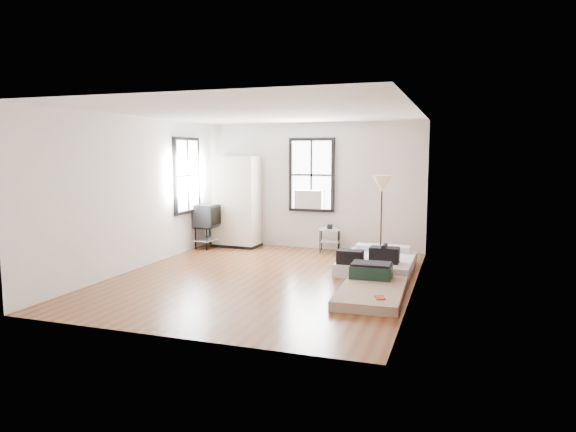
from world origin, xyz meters
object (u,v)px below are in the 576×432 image
(side_table, at_px, (330,234))
(floor_lamp, at_px, (382,188))
(mattress_bare, at_px, (371,287))
(tv_stand, at_px, (208,217))
(wardrobe, at_px, (236,202))
(mattress_main, at_px, (377,262))

(side_table, relative_size, floor_lamp, 0.34)
(side_table, distance_m, floor_lamp, 1.94)
(mattress_bare, bearing_deg, tv_stand, 145.25)
(wardrobe, bearing_deg, mattress_bare, -38.40)
(wardrobe, bearing_deg, side_table, 3.85)
(mattress_main, bearing_deg, wardrobe, 157.73)
(side_table, bearing_deg, floor_lamp, -39.22)
(mattress_bare, relative_size, side_table, 3.05)
(mattress_main, relative_size, tv_stand, 1.76)
(mattress_main, xyz_separation_m, mattress_bare, (0.18, -1.67, -0.04))
(mattress_main, distance_m, wardrobe, 3.81)
(mattress_main, distance_m, floor_lamp, 1.39)
(side_table, height_order, tv_stand, tv_stand)
(wardrobe, bearing_deg, mattress_main, -20.20)
(wardrobe, bearing_deg, floor_lamp, -13.50)
(mattress_main, height_order, side_table, side_table)
(tv_stand, bearing_deg, side_table, 15.29)
(mattress_bare, relative_size, wardrobe, 0.87)
(side_table, xyz_separation_m, tv_stand, (-2.71, -0.46, 0.32))
(mattress_bare, xyz_separation_m, side_table, (-1.43, 3.14, 0.28))
(wardrobe, xyz_separation_m, side_table, (2.18, 0.07, -0.64))
(tv_stand, bearing_deg, mattress_main, -8.67)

